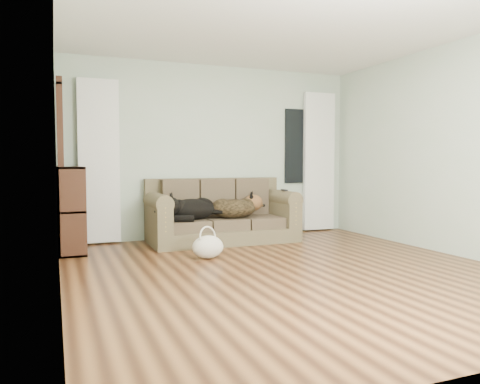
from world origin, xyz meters
name	(u,v)px	position (x,y,z in m)	size (l,w,h in m)	color
floor	(290,271)	(0.00, 0.00, 0.00)	(5.00, 5.00, 0.00)	#371D0F
ceiling	(292,18)	(0.00, 0.00, 2.60)	(5.00, 5.00, 0.00)	white
wall_back	(214,152)	(0.00, 2.50, 1.30)	(4.50, 0.04, 2.60)	#B5C1B2
wall_left	(57,143)	(-2.25, 0.00, 1.30)	(0.04, 5.00, 2.60)	#B5C1B2
wall_right	(456,149)	(2.25, 0.00, 1.30)	(0.04, 5.00, 2.60)	#B5C1B2
curtain_left	(99,161)	(-1.70, 2.42, 1.15)	(0.55, 0.08, 2.25)	white
curtain_right	(319,162)	(1.80, 2.42, 1.15)	(0.55, 0.08, 2.25)	white
window_pane	(299,146)	(1.45, 2.47, 1.40)	(0.50, 0.03, 1.20)	black
door_casing	(61,169)	(-2.20, 2.05, 1.05)	(0.07, 0.60, 2.10)	black
sofa	(223,210)	(-0.05, 1.97, 0.45)	(2.07, 0.89, 0.85)	brown
dog_black_lab	(189,210)	(-0.57, 1.90, 0.48)	(0.70, 0.49, 0.30)	black
dog_shepherd	(236,208)	(0.11, 1.88, 0.49)	(0.67, 0.48, 0.30)	black
tv_remote	(284,190)	(0.86, 1.83, 0.73)	(0.06, 0.20, 0.02)	black
tote_bag	(208,245)	(-0.61, 0.92, 0.16)	(0.38, 0.29, 0.27)	beige
bookshelf	(71,213)	(-2.09, 1.97, 0.50)	(0.32, 0.86, 1.08)	black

